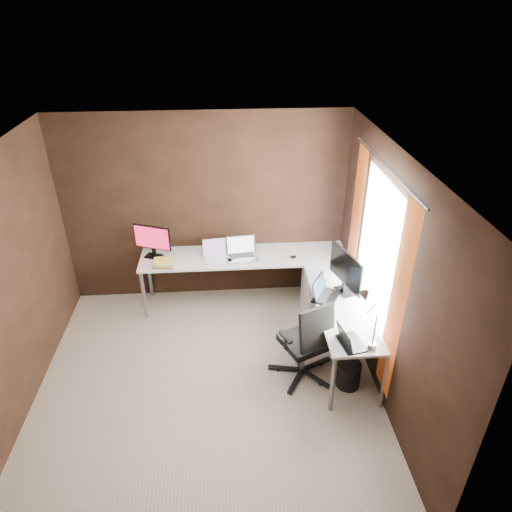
{
  "coord_description": "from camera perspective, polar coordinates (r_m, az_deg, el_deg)",
  "views": [
    {
      "loc": [
        0.25,
        -3.56,
        3.68
      ],
      "look_at": [
        0.59,
        0.95,
        1.04
      ],
      "focal_mm": 32.0,
      "sensor_mm": 36.0,
      "label": 1
    }
  ],
  "objects": [
    {
      "name": "office_chair",
      "position": [
        5.04,
        6.14,
        -12.12
      ],
      "size": [
        0.57,
        0.61,
        1.01
      ],
      "rotation": [
        0.0,
        0.0,
        0.42
      ],
      "color": "black",
      "rests_on": "ground"
    },
    {
      "name": "drawer_pedestal",
      "position": [
        5.92,
        8.04,
        -4.88
      ],
      "size": [
        0.42,
        0.5,
        0.6
      ],
      "primitive_type": "cube",
      "color": "white",
      "rests_on": "ground"
    },
    {
      "name": "monitor_right",
      "position": [
        5.1,
        11.18,
        -1.75
      ],
      "size": [
        0.23,
        0.61,
        0.52
      ],
      "rotation": [
        0.0,
        0.0,
        1.86
      ],
      "color": "black",
      "rests_on": "desk"
    },
    {
      "name": "mouse_corner",
      "position": [
        5.81,
        4.68,
        -0.12
      ],
      "size": [
        0.1,
        0.07,
        0.03
      ],
      "primitive_type": "ellipsoid",
      "rotation": [
        0.0,
        0.0,
        0.22
      ],
      "color": "black",
      "rests_on": "desk"
    },
    {
      "name": "desk_lamp",
      "position": [
        4.36,
        13.8,
        -6.9
      ],
      "size": [
        0.19,
        0.23,
        0.6
      ],
      "rotation": [
        0.0,
        0.0,
        0.17
      ],
      "color": "slate",
      "rests_on": "desk"
    },
    {
      "name": "book_stack",
      "position": [
        5.74,
        -11.48,
        -0.82
      ],
      "size": [
        0.27,
        0.23,
        0.08
      ],
      "rotation": [
        0.0,
        0.0,
        0.0
      ],
      "color": "#92764E",
      "rests_on": "desk"
    },
    {
      "name": "wastebasket",
      "position": [
        5.11,
        11.5,
        -14.3
      ],
      "size": [
        0.28,
        0.28,
        0.29
      ],
      "primitive_type": "cylinder",
      "rotation": [
        0.0,
        0.0,
        -0.13
      ],
      "color": "black",
      "rests_on": "ground"
    },
    {
      "name": "laptop_silver",
      "position": [
        5.82,
        -1.82,
        0.45
      ],
      "size": [
        0.41,
        0.31,
        0.25
      ],
      "rotation": [
        0.0,
        0.0,
        0.11
      ],
      "color": "silver",
      "rests_on": "desk"
    },
    {
      "name": "mouse_left",
      "position": [
        5.78,
        -12.12,
        -0.93
      ],
      "size": [
        0.1,
        0.08,
        0.03
      ],
      "primitive_type": "ellipsoid",
      "rotation": [
        0.0,
        0.0,
        -0.41
      ],
      "color": "black",
      "rests_on": "desk"
    },
    {
      "name": "desk",
      "position": [
        5.53,
        2.58,
        -2.64
      ],
      "size": [
        2.65,
        2.25,
        0.73
      ],
      "color": "white",
      "rests_on": "ground"
    },
    {
      "name": "laptop_white",
      "position": [
        5.81,
        -4.83,
        0.23
      ],
      "size": [
        0.38,
        0.29,
        0.23
      ],
      "rotation": [
        0.0,
        0.0,
        0.13
      ],
      "color": "white",
      "rests_on": "desk"
    },
    {
      "name": "room",
      "position": [
        4.35,
        -2.37,
        -3.24
      ],
      "size": [
        3.6,
        3.6,
        2.5
      ],
      "color": "tan",
      "rests_on": "ground"
    },
    {
      "name": "laptop_black_small",
      "position": [
        4.53,
        11.51,
        -10.32
      ],
      "size": [
        0.27,
        0.34,
        0.2
      ],
      "rotation": [
        0.0,
        0.0,
        1.77
      ],
      "color": "black",
      "rests_on": "desk"
    },
    {
      "name": "laptop_black_big",
      "position": [
        5.12,
        8.43,
        -4.58
      ],
      "size": [
        0.38,
        0.41,
        0.23
      ],
      "rotation": [
        0.0,
        0.0,
        1.04
      ],
      "color": "black",
      "rests_on": "desk"
    },
    {
      "name": "monitor_left",
      "position": [
        5.87,
        -12.83,
        2.02
      ],
      "size": [
        0.47,
        0.22,
        0.43
      ],
      "rotation": [
        0.0,
        0.0,
        -0.37
      ],
      "color": "black",
      "rests_on": "desk"
    }
  ]
}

